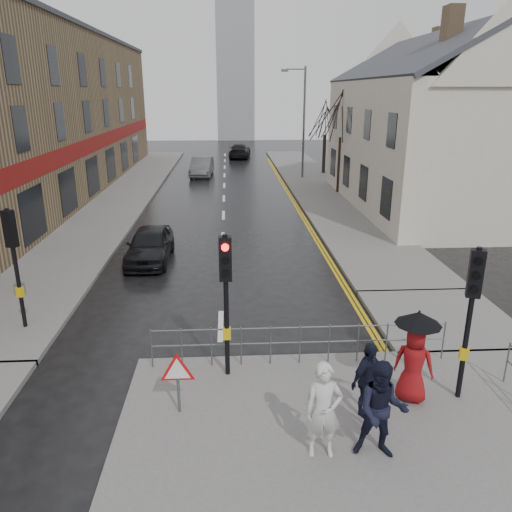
{
  "coord_description": "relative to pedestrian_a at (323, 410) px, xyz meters",
  "views": [
    {
      "loc": [
        0.29,
        -10.07,
        6.46
      ],
      "look_at": [
        1.11,
        4.56,
        1.59
      ],
      "focal_mm": 35.0,
      "sensor_mm": 36.0,
      "label": 1
    }
  ],
  "objects": [
    {
      "name": "car_parked",
      "position": [
        -4.76,
        11.55,
        -0.38
      ],
      "size": [
        1.69,
        4.03,
        1.36
      ],
      "primitive_type": "imported",
      "rotation": [
        0.0,
        0.0,
        -0.02
      ],
      "color": "black",
      "rests_on": "ground"
    },
    {
      "name": "traffic_signal_far_left",
      "position": [
        -7.41,
        5.62,
        1.4
      ],
      "size": [
        0.34,
        0.33,
        3.4
      ],
      "color": "black",
      "rests_on": "left_pavement"
    },
    {
      "name": "traffic_signal_near_right",
      "position": [
        3.29,
        1.61,
        1.4
      ],
      "size": [
        0.34,
        0.33,
        3.4
      ],
      "color": "black",
      "rests_on": "near_pavement"
    },
    {
      "name": "church_tower",
      "position": [
        -0.41,
        64.61,
        7.94
      ],
      "size": [
        5.0,
        5.0,
        18.0
      ],
      "primitive_type": "cube",
      "color": "gray",
      "rests_on": "ground"
    },
    {
      "name": "car_far",
      "position": [
        -0.41,
        43.53,
        -0.37
      ],
      "size": [
        2.44,
        4.96,
        1.39
      ],
      "primitive_type": "imported",
      "rotation": [
        0.0,
        0.0,
        3.03
      ],
      "color": "black",
      "rests_on": "ground"
    },
    {
      "name": "pedestrian_a",
      "position": [
        0.0,
        0.0,
        0.0
      ],
      "size": [
        0.68,
        0.46,
        1.84
      ],
      "primitive_type": "imported",
      "rotation": [
        0.0,
        0.0,
        -0.03
      ],
      "color": "silver",
      "rests_on": "near_pavement"
    },
    {
      "name": "building_left_terrace",
      "position": [
        -13.91,
        24.61,
        3.94
      ],
      "size": [
        8.0,
        42.0,
        10.0
      ],
      "primitive_type": "cube",
      "color": "#856D4D",
      "rests_on": "ground"
    },
    {
      "name": "tree_near",
      "position": [
        5.59,
        24.61,
        4.08
      ],
      "size": [
        2.4,
        2.4,
        6.58
      ],
      "color": "black",
      "rests_on": "right_pavement"
    },
    {
      "name": "pavement_bridge_right",
      "position": [
        4.59,
        5.61,
        -0.99
      ],
      "size": [
        4.0,
        4.2,
        0.14
      ],
      "primitive_type": "cube",
      "color": "#605E5B",
      "rests_on": "ground"
    },
    {
      "name": "right_pavement",
      "position": [
        4.59,
        27.61,
        -0.99
      ],
      "size": [
        4.0,
        40.0,
        0.14
      ],
      "primitive_type": "cube",
      "color": "#605E5B",
      "rests_on": "ground"
    },
    {
      "name": "building_right_cream",
      "position": [
        10.09,
        20.61,
        3.72
      ],
      "size": [
        9.0,
        16.4,
        10.1
      ],
      "color": "beige",
      "rests_on": "ground"
    },
    {
      "name": "warning_sign",
      "position": [
        -2.71,
        1.41,
        -0.02
      ],
      "size": [
        0.8,
        0.07,
        1.35
      ],
      "color": "#595B5E",
      "rests_on": "near_pavement"
    },
    {
      "name": "ground",
      "position": [
        -1.91,
        2.61,
        -1.06
      ],
      "size": [
        120.0,
        120.0,
        0.0
      ],
      "primitive_type": "plane",
      "color": "black",
      "rests_on": "ground"
    },
    {
      "name": "tree_far",
      "position": [
        6.09,
        32.61,
        3.36
      ],
      "size": [
        2.4,
        2.4,
        5.64
      ],
      "color": "black",
      "rests_on": "right_pavement"
    },
    {
      "name": "pedestrian_d",
      "position": [
        1.11,
        1.12,
        -0.12
      ],
      "size": [
        0.99,
        0.88,
        1.61
      ],
      "primitive_type": "imported",
      "rotation": [
        0.0,
        0.0,
        0.65
      ],
      "color": "black",
      "rests_on": "near_pavement"
    },
    {
      "name": "car_mid",
      "position": [
        -3.69,
        32.39,
        -0.33
      ],
      "size": [
        1.83,
        4.54,
        1.47
      ],
      "primitive_type": "imported",
      "rotation": [
        0.0,
        0.0,
        -0.06
      ],
      "color": "#4D4F52",
      "rests_on": "ground"
    },
    {
      "name": "pedestrian_with_umbrella",
      "position": [
        2.21,
        1.58,
        0.2
      ],
      "size": [
        1.0,
        0.96,
        2.05
      ],
      "color": "maroon",
      "rests_on": "near_pavement"
    },
    {
      "name": "left_pavement",
      "position": [
        -8.41,
        25.61,
        -0.99
      ],
      "size": [
        4.0,
        44.0,
        0.14
      ],
      "primitive_type": "cube",
      "color": "#605E5B",
      "rests_on": "ground"
    },
    {
      "name": "near_pavement",
      "position": [
        1.09,
        -0.89,
        -0.99
      ],
      "size": [
        10.0,
        9.0,
        0.14
      ],
      "primitive_type": "cube",
      "color": "#605E5B",
      "rests_on": "ground"
    },
    {
      "name": "guard_railing_front",
      "position": [
        0.04,
        3.21,
        -0.2
      ],
      "size": [
        7.14,
        0.04,
        1.0
      ],
      "color": "#595B5E",
      "rests_on": "near_pavement"
    },
    {
      "name": "traffic_signal_near_left",
      "position": [
        -1.71,
        2.81,
        1.4
      ],
      "size": [
        0.28,
        0.27,
        3.4
      ],
      "color": "black",
      "rests_on": "near_pavement"
    },
    {
      "name": "street_lamp",
      "position": [
        3.91,
        30.61,
        3.65
      ],
      "size": [
        1.83,
        0.25,
        8.0
      ],
      "color": "#595B5E",
      "rests_on": "right_pavement"
    },
    {
      "name": "pedestrian_b",
      "position": [
        1.03,
        -0.09,
        0.02
      ],
      "size": [
        1.04,
        0.88,
        1.88
      ],
      "primitive_type": "imported",
      "rotation": [
        0.0,
        0.0,
        -0.2
      ],
      "color": "black",
      "rests_on": "near_pavement"
    }
  ]
}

